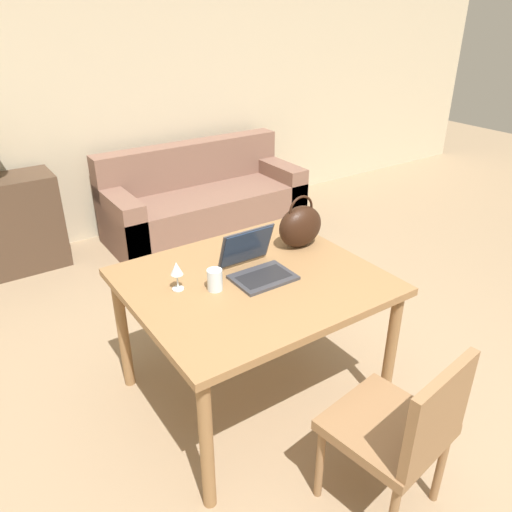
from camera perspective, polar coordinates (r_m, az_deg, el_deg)
The scene contains 9 objects.
ground_plane at distance 2.67m, azimuth 10.29°, elevation -22.18°, with size 14.00×14.00×0.00m, color #997F60.
wall_back at distance 4.70m, azimuth -18.33°, elevation 17.82°, with size 10.00×0.06×2.70m.
dining_table at distance 2.57m, azimuth -0.36°, elevation -4.14°, with size 1.23×1.08×0.76m.
chair at distance 2.20m, azimuth 16.40°, elevation -18.29°, with size 0.50×0.50×0.84m.
couch at distance 4.81m, azimuth -6.03°, elevation 6.06°, with size 1.87×0.77×0.82m.
laptop at distance 2.54m, azimuth -0.09°, elevation -0.77°, with size 0.30×0.31×0.23m.
drinking_glass at distance 2.41m, azimuth -4.73°, elevation -2.73°, with size 0.07×0.07×0.11m.
wine_glass at distance 2.41m, azimuth -9.06°, elevation -1.59°, with size 0.06×0.06×0.15m.
handbag at distance 2.81m, azimuth 5.08°, elevation 3.45°, with size 0.27×0.16×0.30m.
Camera 1 is at (-1.32, -1.16, 2.01)m, focal length 35.00 mm.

